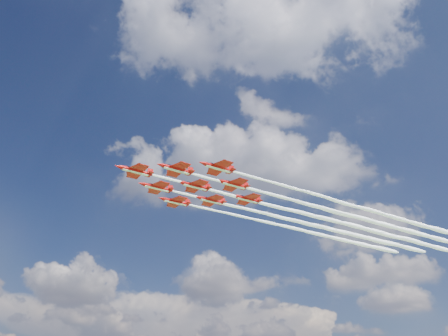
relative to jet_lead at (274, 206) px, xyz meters
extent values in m
cylinder|color=#A80A09|center=(-36.99, -33.77, 0.00)|extent=(7.06, 6.59, 1.17)
cone|color=#A80A09|center=(-40.91, -37.35, 0.00)|extent=(2.36, 2.29, 1.17)
cone|color=#A80A09|center=(-33.30, -30.40, 0.00)|extent=(1.89, 1.86, 1.06)
ellipsoid|color=black|center=(-38.55, -35.20, 0.48)|extent=(2.28, 2.20, 0.76)
cube|color=#A80A09|center=(-36.59, -33.41, -0.05)|extent=(9.10, 9.51, 0.15)
cube|color=#A80A09|center=(-33.85, -30.90, 0.00)|extent=(3.68, 3.83, 0.13)
cube|color=#A80A09|center=(-33.69, -30.76, 0.95)|extent=(1.35, 1.26, 1.91)
cube|color=white|center=(-36.99, -33.77, -0.53)|extent=(6.53, 6.08, 0.13)
cylinder|color=#A80A09|center=(-25.04, -32.42, 0.00)|extent=(7.06, 6.59, 1.17)
cone|color=#A80A09|center=(-28.96, -36.00, 0.00)|extent=(2.36, 2.29, 1.17)
cone|color=#A80A09|center=(-21.35, -29.06, 0.00)|extent=(1.89, 1.86, 1.06)
ellipsoid|color=black|center=(-26.60, -33.86, 0.48)|extent=(2.28, 2.20, 0.76)
cube|color=#A80A09|center=(-24.64, -32.07, -0.05)|extent=(9.10, 9.51, 0.15)
cube|color=#A80A09|center=(-21.90, -29.56, 0.00)|extent=(3.68, 3.83, 0.13)
cube|color=#A80A09|center=(-21.74, -29.42, 0.95)|extent=(1.35, 1.26, 1.91)
cube|color=white|center=(-25.04, -32.42, -0.53)|extent=(6.53, 6.08, 0.13)
cylinder|color=#A80A09|center=(-34.56, -21.99, 0.00)|extent=(7.06, 6.59, 1.17)
cone|color=#A80A09|center=(-38.48, -25.57, 0.00)|extent=(2.36, 2.29, 1.17)
cone|color=#A80A09|center=(-30.88, -18.62, 0.00)|extent=(1.89, 1.86, 1.06)
ellipsoid|color=black|center=(-36.13, -23.42, 0.48)|extent=(2.28, 2.20, 0.76)
cube|color=#A80A09|center=(-34.17, -21.63, -0.05)|extent=(9.10, 9.51, 0.15)
cube|color=#A80A09|center=(-31.43, -19.12, 0.00)|extent=(3.68, 3.83, 0.13)
cube|color=#A80A09|center=(-31.27, -18.98, 0.95)|extent=(1.35, 1.26, 1.91)
cube|color=white|center=(-34.56, -21.99, -0.53)|extent=(6.53, 6.08, 0.13)
cylinder|color=#A80A09|center=(-13.08, -31.08, 0.00)|extent=(7.06, 6.59, 1.17)
cone|color=#A80A09|center=(-17.01, -34.66, 0.00)|extent=(2.36, 2.29, 1.17)
cone|color=#A80A09|center=(-9.40, -27.72, 0.00)|extent=(1.89, 1.86, 1.06)
ellipsoid|color=black|center=(-14.65, -32.51, 0.48)|extent=(2.28, 2.20, 0.76)
cube|color=#A80A09|center=(-12.69, -30.72, -0.05)|extent=(9.10, 9.51, 0.15)
cube|color=#A80A09|center=(-9.95, -28.22, 0.00)|extent=(3.68, 3.83, 0.13)
cube|color=#A80A09|center=(-9.79, -28.07, 0.95)|extent=(1.35, 1.26, 1.91)
cube|color=white|center=(-13.08, -31.08, -0.53)|extent=(6.53, 6.08, 0.13)
cylinder|color=#A80A09|center=(-22.61, -20.65, 0.00)|extent=(7.06, 6.59, 1.17)
cone|color=#A80A09|center=(-26.53, -24.23, 0.00)|extent=(2.36, 2.29, 1.17)
cone|color=#A80A09|center=(-18.93, -17.28, 0.00)|extent=(1.89, 1.86, 1.06)
ellipsoid|color=black|center=(-24.18, -22.08, 0.48)|extent=(2.28, 2.20, 0.76)
cube|color=#A80A09|center=(-22.22, -20.29, -0.05)|extent=(9.10, 9.51, 0.15)
cube|color=#A80A09|center=(-19.48, -17.78, 0.00)|extent=(3.68, 3.83, 0.13)
cube|color=#A80A09|center=(-19.32, -17.64, 0.95)|extent=(1.35, 1.26, 1.91)
cube|color=white|center=(-22.61, -20.65, -0.53)|extent=(6.53, 6.08, 0.13)
cylinder|color=#A80A09|center=(-32.14, -10.21, 0.00)|extent=(7.06, 6.59, 1.17)
cone|color=#A80A09|center=(-36.06, -13.79, 0.00)|extent=(2.36, 2.29, 1.17)
cone|color=#A80A09|center=(-28.45, -6.84, 0.00)|extent=(1.89, 1.86, 1.06)
ellipsoid|color=black|center=(-33.71, -11.64, 0.48)|extent=(2.28, 2.20, 0.76)
cube|color=#A80A09|center=(-31.75, -9.85, -0.05)|extent=(9.10, 9.51, 0.15)
cube|color=#A80A09|center=(-29.00, -7.35, 0.00)|extent=(3.68, 3.83, 0.13)
cube|color=#A80A09|center=(-28.85, -7.20, 0.95)|extent=(1.35, 1.26, 1.91)
cube|color=white|center=(-32.14, -10.21, -0.53)|extent=(6.53, 6.08, 0.13)
cylinder|color=#A80A09|center=(-10.66, -19.30, 0.00)|extent=(7.06, 6.59, 1.17)
cone|color=#A80A09|center=(-14.58, -22.88, 0.00)|extent=(2.36, 2.29, 1.17)
cone|color=#A80A09|center=(-6.98, -15.94, 0.00)|extent=(1.89, 1.86, 1.06)
ellipsoid|color=black|center=(-12.23, -20.73, 0.48)|extent=(2.28, 2.20, 0.76)
cube|color=#A80A09|center=(-10.27, -18.94, -0.05)|extent=(9.10, 9.51, 0.15)
cube|color=#A80A09|center=(-7.53, -16.44, 0.00)|extent=(3.68, 3.83, 0.13)
cube|color=#A80A09|center=(-7.37, -16.29, 0.95)|extent=(1.35, 1.26, 1.91)
cube|color=white|center=(-10.66, -19.30, -0.53)|extent=(6.53, 6.08, 0.13)
cylinder|color=#A80A09|center=(-20.19, -8.87, 0.00)|extent=(7.06, 6.59, 1.17)
cone|color=#A80A09|center=(-24.11, -12.45, 0.00)|extent=(2.36, 2.29, 1.17)
cone|color=#A80A09|center=(-16.50, -5.50, 0.00)|extent=(1.89, 1.86, 1.06)
ellipsoid|color=black|center=(-21.76, -10.30, 0.48)|extent=(2.28, 2.20, 0.76)
cube|color=#A80A09|center=(-19.80, -8.51, -0.05)|extent=(9.10, 9.51, 0.15)
cube|color=#A80A09|center=(-17.05, -6.00, 0.00)|extent=(3.68, 3.83, 0.13)
cube|color=#A80A09|center=(-16.90, -5.86, 0.95)|extent=(1.35, 1.26, 1.91)
cube|color=white|center=(-20.19, -8.87, -0.53)|extent=(6.53, 6.08, 0.13)
cylinder|color=#A80A09|center=(-8.24, -7.52, 0.00)|extent=(7.06, 6.59, 1.17)
cone|color=#A80A09|center=(-12.16, -11.10, 0.00)|extent=(2.36, 2.29, 1.17)
cone|color=#A80A09|center=(-4.55, -4.16, 0.00)|extent=(1.89, 1.86, 1.06)
ellipsoid|color=black|center=(-9.81, -8.95, 0.48)|extent=(2.28, 2.20, 0.76)
cube|color=#A80A09|center=(-7.85, -7.16, -0.05)|extent=(9.10, 9.51, 0.15)
cube|color=#A80A09|center=(-5.10, -4.66, 0.00)|extent=(3.68, 3.83, 0.13)
cube|color=#A80A09|center=(-4.95, -4.52, 0.95)|extent=(1.35, 1.26, 1.91)
cube|color=white|center=(-8.24, -7.52, -0.53)|extent=(6.53, 6.08, 0.13)
camera|label=1|loc=(10.18, -138.37, -58.87)|focal=35.00mm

